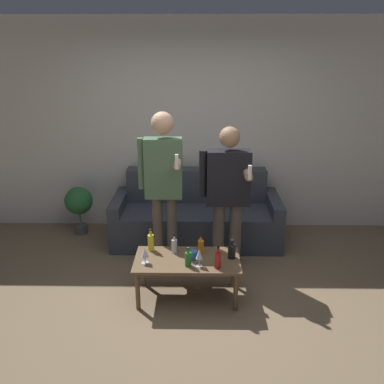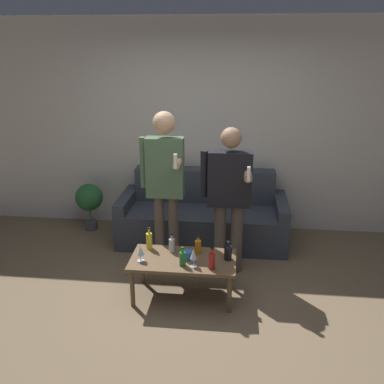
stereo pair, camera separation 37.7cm
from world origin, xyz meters
name	(u,v)px [view 1 (the left image)]	position (x,y,z in m)	size (l,w,h in m)	color
ground_plane	(192,314)	(0.00, 0.00, 0.00)	(16.00, 16.00, 0.00)	#756047
wall_back	(194,127)	(0.00, 2.11, 1.35)	(8.00, 0.06, 2.70)	silver
couch	(196,216)	(0.03, 1.62, 0.31)	(2.06, 0.84, 0.86)	#383D47
coffee_table	(187,263)	(-0.05, 0.29, 0.37)	(1.01, 0.53, 0.42)	brown
bottle_orange	(218,259)	(0.24, 0.13, 0.50)	(0.06, 0.06, 0.21)	#B21E1E
bottle_green	(188,259)	(-0.03, 0.16, 0.49)	(0.06, 0.06, 0.19)	#23752D
bottle_dark	(201,246)	(0.08, 0.42, 0.49)	(0.06, 0.06, 0.19)	orange
bottle_yellow	(174,246)	(-0.18, 0.42, 0.49)	(0.06, 0.06, 0.19)	silver
bottle_red	(151,242)	(-0.41, 0.47, 0.51)	(0.06, 0.06, 0.23)	yellow
bottle_clear	(232,251)	(0.38, 0.32, 0.49)	(0.07, 0.07, 0.19)	black
wine_glass_near	(145,253)	(-0.44, 0.20, 0.52)	(0.08, 0.08, 0.16)	silver
wine_glass_far	(199,254)	(0.07, 0.15, 0.54)	(0.07, 0.07, 0.18)	silver
cup_on_table	(192,255)	(0.00, 0.30, 0.46)	(0.09, 0.09, 0.08)	#3366B2
person_standing_left	(163,178)	(-0.31, 0.86, 1.05)	(0.46, 0.43, 1.74)	brown
person_standing_right	(228,190)	(0.36, 0.87, 0.92)	(0.53, 0.42, 1.59)	brown
potted_plant	(79,203)	(-1.49, 1.77, 0.43)	(0.36, 0.36, 0.63)	#4C4C51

